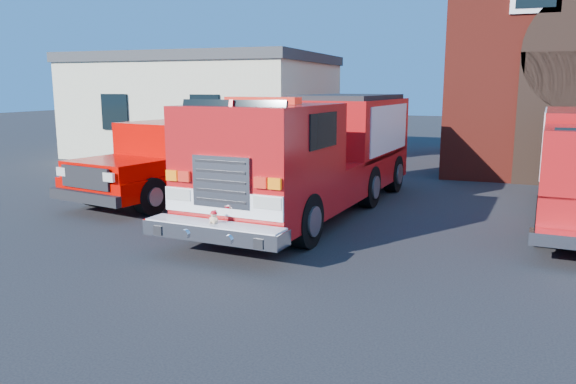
% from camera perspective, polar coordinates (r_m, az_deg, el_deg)
% --- Properties ---
extents(ground, '(100.00, 100.00, 0.00)m').
position_cam_1_polar(ground, '(10.54, 2.25, -5.81)').
color(ground, black).
rests_on(ground, ground).
extents(side_building, '(10.20, 8.20, 4.35)m').
position_cam_1_polar(side_building, '(25.66, -8.09, 8.83)').
color(side_building, beige).
rests_on(side_building, ground).
extents(fire_engine, '(3.31, 9.25, 2.79)m').
position_cam_1_polar(fire_engine, '(13.51, 2.90, 4.10)').
color(fire_engine, black).
rests_on(fire_engine, ground).
extents(pickup_truck, '(3.46, 6.62, 2.06)m').
position_cam_1_polar(pickup_truck, '(15.63, -11.16, 3.07)').
color(pickup_truck, black).
rests_on(pickup_truck, ground).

